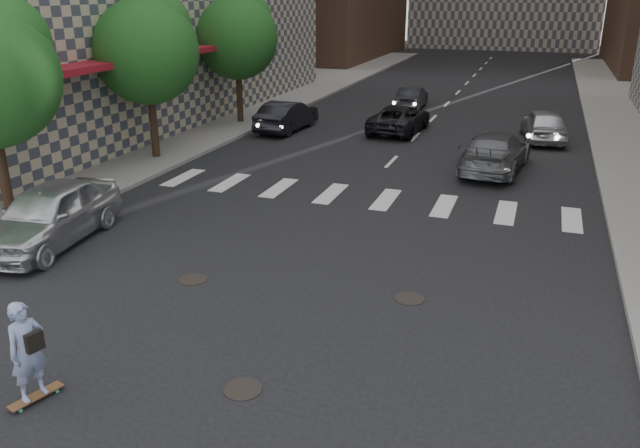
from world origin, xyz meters
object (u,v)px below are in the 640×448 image
Objects in this scene: tree_c at (239,34)px; silver_sedan at (49,214)px; traffic_car_b at (495,152)px; traffic_car_c at (399,119)px; tree_b at (149,46)px; skateboarder at (28,351)px; traffic_car_d at (544,125)px; traffic_car_a at (287,116)px; traffic_car_e at (412,98)px.

tree_c is 17.72m from silver_sedan.
traffic_car_b is 1.10× the size of traffic_car_c.
tree_b reaches higher than skateboarder.
traffic_car_b is at bearing -20.66° from tree_c.
tree_c is 15.07m from traffic_car_b.
silver_sedan is (-4.92, 6.00, -0.14)m from skateboarder.
traffic_car_b is at bearing 66.73° from traffic_car_d.
traffic_car_c is 1.08× the size of traffic_car_d.
tree_c is 3.44× the size of skateboarder.
traffic_car_a is at bearing 81.41° from silver_sedan.
skateboarder is 0.39× the size of traffic_car_c.
traffic_car_c is at bearing 45.85° from tree_b.
tree_c is 24.55m from skateboarder.
traffic_car_b is (13.62, 2.86, -3.87)m from tree_b.
traffic_car_e is at bearing 106.24° from skateboarder.
traffic_car_b is at bearing 87.64° from skateboarder.
traffic_car_b is at bearing 161.20° from traffic_car_a.
tree_b is 14.45m from traffic_car_b.
traffic_car_b is at bearing 134.95° from traffic_car_c.
traffic_car_c is at bearing -4.24° from traffic_car_d.
silver_sedan is at bearing 91.25° from traffic_car_a.
traffic_car_e is at bearing 44.70° from tree_c.
tree_b reaches higher than traffic_car_d.
tree_c is 11.51m from traffic_car_e.
tree_c reaches higher than traffic_car_b.
silver_sedan reaches higher than traffic_car_b.
traffic_car_c is at bearing -161.08° from traffic_car_a.
traffic_car_a is at bearing 19.24° from traffic_car_c.
traffic_car_d reaches higher than traffic_car_e.
skateboarder reaches higher than traffic_car_d.
traffic_car_b is 1.18× the size of traffic_car_d.
skateboarder is at bearing 76.94° from traffic_car_b.
skateboarder is 23.86m from traffic_car_c.
tree_b is 1.31× the size of silver_sedan.
traffic_car_d is at bearing -99.20° from traffic_car_b.
silver_sedan is 16.39m from traffic_car_b.
silver_sedan is 1.12× the size of traffic_car_d.
traffic_car_a is at bearing -16.37° from tree_c.
skateboarder is 7.76m from silver_sedan.
skateboarder is at bearing 88.43° from traffic_car_e.
silver_sedan is 18.81m from traffic_car_c.
silver_sedan reaches higher than traffic_car_e.
traffic_car_b reaches higher than traffic_car_d.
traffic_car_a is 0.86× the size of traffic_car_b.
skateboarder is (7.37, -15.14, -3.64)m from tree_b.
traffic_car_e is at bearing -58.83° from traffic_car_b.
traffic_car_a is at bearing 59.85° from traffic_car_e.
tree_c is 9.35m from traffic_car_c.
skateboarder reaches higher than traffic_car_c.
tree_b is 1.35× the size of traffic_car_c.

